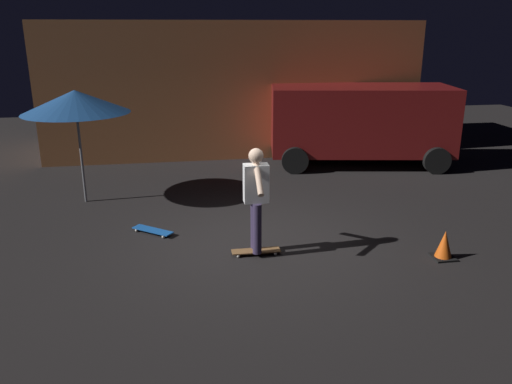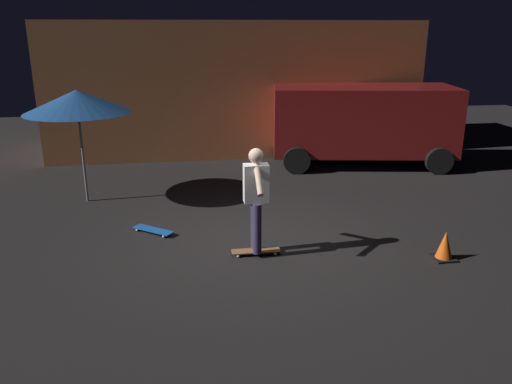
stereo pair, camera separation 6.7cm
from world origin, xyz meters
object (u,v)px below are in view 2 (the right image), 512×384
patio_umbrella (77,101)px  skater (256,193)px  parked_van (363,120)px  skateboard_ridden (256,251)px  skateboard_spare (153,230)px  traffic_cone (445,246)px

patio_umbrella → skater: 4.52m
parked_van → skateboard_ridden: bearing=-125.0°
skateboard_ridden → skateboard_spare: (-1.65, 1.16, 0.00)m
skateboard_spare → traffic_cone: 4.88m
skateboard_ridden → traffic_cone: (2.88, -0.63, 0.16)m
parked_van → skateboard_ridden: (-3.64, -5.20, -1.11)m
parked_van → traffic_cone: size_ratio=10.56×
skater → parked_van: bearing=55.0°
skateboard_ridden → traffic_cone: 2.95m
skater → skateboard_spare: bearing=145.0°
skater → traffic_cone: size_ratio=3.63×
skateboard_ridden → patio_umbrella: bearing=134.3°
skateboard_ridden → skater: skater is taller
patio_umbrella → traffic_cone: 7.29m
parked_van → patio_umbrella: bearing=-163.0°
skater → traffic_cone: bearing=-12.3°
skateboard_spare → skater: (1.65, -1.16, 0.98)m
parked_van → patio_umbrella: (-6.71, -2.05, 0.91)m
traffic_cone → parked_van: bearing=82.6°
skater → traffic_cone: skater is taller
patio_umbrella → skateboard_ridden: 4.84m
skateboard_ridden → skateboard_spare: same height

